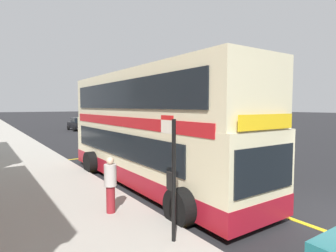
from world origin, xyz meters
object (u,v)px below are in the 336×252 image
at_px(double_decker_bus, 149,132).
at_px(pedestrian_waiting_near_sign, 110,183).
at_px(parked_car_black_behind, 79,124).
at_px(bus_stop_sign, 172,168).
at_px(parked_car_grey_distant, 94,123).
at_px(parked_car_white_far, 117,130).

height_order(double_decker_bus, pedestrian_waiting_near_sign, double_decker_bus).
distance_m(parked_car_black_behind, pedestrian_waiting_near_sign, 29.55).
height_order(bus_stop_sign, parked_car_grey_distant, bus_stop_sign).
xyz_separation_m(parked_car_grey_distant, pedestrian_waiting_near_sign, (-10.08, -29.91, 0.18)).
distance_m(parked_car_black_behind, parked_car_white_far, 11.08).
bearing_deg(double_decker_bus, parked_car_black_behind, 79.27).
relative_size(double_decker_bus, pedestrian_waiting_near_sign, 6.97).
bearing_deg(parked_car_white_far, bus_stop_sign, 70.48).
distance_m(double_decker_bus, parked_car_white_far, 16.13).
distance_m(bus_stop_sign, parked_car_black_behind, 31.61).
distance_m(double_decker_bus, pedestrian_waiting_near_sign, 3.66).
relative_size(bus_stop_sign, parked_car_black_behind, 0.65).
relative_size(double_decker_bus, parked_car_black_behind, 2.58).
bearing_deg(bus_stop_sign, parked_car_grey_distant, 73.40).
distance_m(double_decker_bus, bus_stop_sign, 5.03).
relative_size(double_decker_bus, parked_car_white_far, 2.58).
height_order(parked_car_grey_distant, pedestrian_waiting_near_sign, pedestrian_waiting_near_sign).
bearing_deg(parked_car_grey_distant, parked_car_white_far, -100.72).
relative_size(bus_stop_sign, parked_car_grey_distant, 0.65).
bearing_deg(parked_car_white_far, double_decker_bus, 71.79).
height_order(bus_stop_sign, parked_car_white_far, bus_stop_sign).
bearing_deg(parked_car_grey_distant, pedestrian_waiting_near_sign, -109.62).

